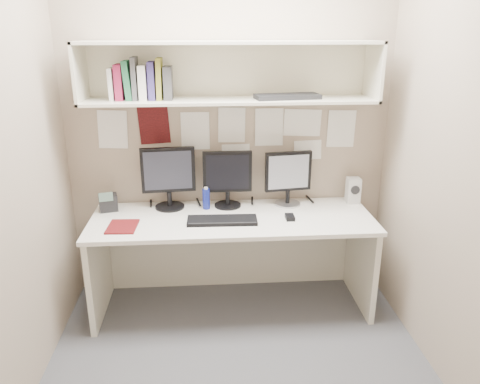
{
  "coord_description": "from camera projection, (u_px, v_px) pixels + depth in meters",
  "views": [
    {
      "loc": [
        -0.17,
        -2.43,
        1.99
      ],
      "look_at": [
        0.03,
        0.35,
        1.02
      ],
      "focal_mm": 35.0,
      "sensor_mm": 36.0,
      "label": 1
    }
  ],
  "objects": [
    {
      "name": "floor",
      "position": [
        239.0,
        362.0,
        2.96
      ],
      "size": [
        2.4,
        2.0,
        0.01
      ],
      "primitive_type": "cube",
      "color": "#4A4B50",
      "rests_on": "ground"
    },
    {
      "name": "wall_back",
      "position": [
        229.0,
        128.0,
        3.47
      ],
      "size": [
        2.4,
        0.02,
        2.6
      ],
      "primitive_type": "cube",
      "color": "gray",
      "rests_on": "ground"
    },
    {
      "name": "wall_front",
      "position": [
        260.0,
        245.0,
        1.59
      ],
      "size": [
        2.4,
        0.02,
        2.6
      ],
      "primitive_type": "cube",
      "color": "gray",
      "rests_on": "ground"
    },
    {
      "name": "wall_left",
      "position": [
        10.0,
        169.0,
        2.45
      ],
      "size": [
        0.02,
        2.0,
        2.6
      ],
      "primitive_type": "cube",
      "color": "gray",
      "rests_on": "ground"
    },
    {
      "name": "wall_right",
      "position": [
        452.0,
        160.0,
        2.61
      ],
      "size": [
        0.02,
        2.0,
        2.6
      ],
      "primitive_type": "cube",
      "color": "gray",
      "rests_on": "ground"
    },
    {
      "name": "desk",
      "position": [
        232.0,
        262.0,
        3.45
      ],
      "size": [
        2.0,
        0.7,
        0.73
      ],
      "color": "white",
      "rests_on": "floor"
    },
    {
      "name": "overhead_hutch",
      "position": [
        230.0,
        71.0,
        3.2
      ],
      "size": [
        2.0,
        0.38,
        0.4
      ],
      "color": "silver",
      "rests_on": "wall_back"
    },
    {
      "name": "pinned_papers",
      "position": [
        229.0,
        134.0,
        3.48
      ],
      "size": [
        1.92,
        0.01,
        0.48
      ],
      "primitive_type": null,
      "color": "white",
      "rests_on": "wall_back"
    },
    {
      "name": "monitor_left",
      "position": [
        168.0,
        175.0,
        3.42
      ],
      "size": [
        0.39,
        0.22,
        0.46
      ],
      "rotation": [
        0.0,
        0.0,
        0.09
      ],
      "color": "black",
      "rests_on": "desk"
    },
    {
      "name": "monitor_center",
      "position": [
        227.0,
        176.0,
        3.46
      ],
      "size": [
        0.36,
        0.2,
        0.42
      ],
      "rotation": [
        0.0,
        0.0,
        0.0
      ],
      "color": "black",
      "rests_on": "desk"
    },
    {
      "name": "monitor_right",
      "position": [
        288.0,
        176.0,
        3.49
      ],
      "size": [
        0.35,
        0.19,
        0.41
      ],
      "rotation": [
        0.0,
        0.0,
        0.14
      ],
      "color": "#A5A5AA",
      "rests_on": "desk"
    },
    {
      "name": "keyboard",
      "position": [
        222.0,
        220.0,
        3.23
      ],
      "size": [
        0.49,
        0.18,
        0.02
      ],
      "primitive_type": "cube",
      "rotation": [
        0.0,
        0.0,
        -0.03
      ],
      "color": "black",
      "rests_on": "desk"
    },
    {
      "name": "mouse",
      "position": [
        290.0,
        217.0,
        3.28
      ],
      "size": [
        0.06,
        0.1,
        0.03
      ],
      "primitive_type": "cube",
      "rotation": [
        0.0,
        0.0,
        -0.0
      ],
      "color": "black",
      "rests_on": "desk"
    },
    {
      "name": "speaker",
      "position": [
        353.0,
        190.0,
        3.57
      ],
      "size": [
        0.1,
        0.11,
        0.2
      ],
      "rotation": [
        0.0,
        0.0,
        -0.03
      ],
      "color": "beige",
      "rests_on": "desk"
    },
    {
      "name": "blue_bottle",
      "position": [
        206.0,
        199.0,
        3.45
      ],
      "size": [
        0.05,
        0.05,
        0.17
      ],
      "color": "navy",
      "rests_on": "desk"
    },
    {
      "name": "maroon_notebook",
      "position": [
        122.0,
        227.0,
        3.14
      ],
      "size": [
        0.2,
        0.24,
        0.01
      ],
      "primitive_type": "cube",
      "rotation": [
        0.0,
        0.0,
        -0.05
      ],
      "color": "#590F11",
      "rests_on": "desk"
    },
    {
      "name": "desk_phone",
      "position": [
        108.0,
        202.0,
        3.42
      ],
      "size": [
        0.15,
        0.14,
        0.16
      ],
      "rotation": [
        0.0,
        0.0,
        0.24
      ],
      "color": "black",
      "rests_on": "desk"
    },
    {
      "name": "book_stack",
      "position": [
        142.0,
        81.0,
        3.14
      ],
      "size": [
        0.41,
        0.17,
        0.28
      ],
      "color": "silver",
      "rests_on": "overhead_hutch"
    },
    {
      "name": "hutch_tray",
      "position": [
        287.0,
        96.0,
        3.2
      ],
      "size": [
        0.46,
        0.23,
        0.03
      ],
      "primitive_type": "cube",
      "rotation": [
        0.0,
        0.0,
        0.14
      ],
      "color": "black",
      "rests_on": "overhead_hutch"
    }
  ]
}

